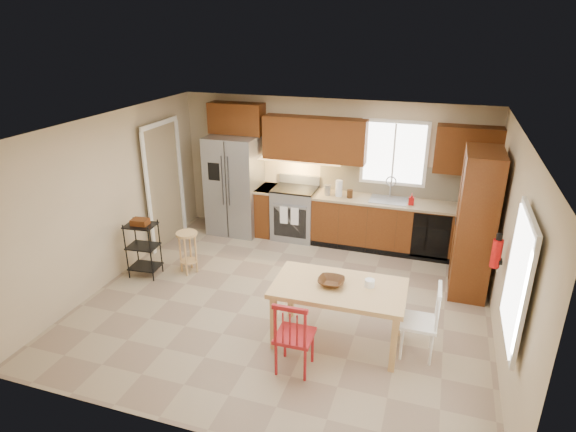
{
  "coord_description": "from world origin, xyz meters",
  "views": [
    {
      "loc": [
        1.85,
        -5.59,
        3.69
      ],
      "look_at": [
        -0.1,
        0.4,
        1.15
      ],
      "focal_mm": 30.0,
      "sensor_mm": 36.0,
      "label": 1
    }
  ],
  "objects_px": {
    "fire_extinguisher": "(496,253)",
    "bar_stool": "(188,252)",
    "chair_white": "(419,321)",
    "table_jar": "(370,285)",
    "soap_bottle": "(412,199)",
    "pantry": "(475,223)",
    "chair_red": "(295,334)",
    "utility_cart": "(143,249)",
    "range_stove": "(295,213)",
    "table_bowl": "(331,285)",
    "refrigerator": "(235,185)",
    "dining_table": "(338,315)"
  },
  "relations": [
    {
      "from": "bar_stool",
      "to": "chair_red",
      "type": "bearing_deg",
      "value": -51.95
    },
    {
      "from": "chair_red",
      "to": "table_jar",
      "type": "xyz_separation_m",
      "value": [
        0.69,
        0.75,
        0.34
      ]
    },
    {
      "from": "refrigerator",
      "to": "dining_table",
      "type": "distance_m",
      "value": 3.84
    },
    {
      "from": "pantry",
      "to": "utility_cart",
      "type": "relative_size",
      "value": 2.34
    },
    {
      "from": "pantry",
      "to": "chair_red",
      "type": "relative_size",
      "value": 2.27
    },
    {
      "from": "chair_white",
      "to": "bar_stool",
      "type": "relative_size",
      "value": 1.36
    },
    {
      "from": "soap_bottle",
      "to": "pantry",
      "type": "distance_m",
      "value": 1.31
    },
    {
      "from": "chair_white",
      "to": "bar_stool",
      "type": "bearing_deg",
      "value": 73.65
    },
    {
      "from": "table_bowl",
      "to": "table_jar",
      "type": "height_order",
      "value": "table_jar"
    },
    {
      "from": "fire_extinguisher",
      "to": "utility_cart",
      "type": "xyz_separation_m",
      "value": [
        -4.97,
        -0.08,
        -0.65
      ]
    },
    {
      "from": "soap_bottle",
      "to": "chair_white",
      "type": "distance_m",
      "value": 2.79
    },
    {
      "from": "chair_red",
      "to": "refrigerator",
      "type": "bearing_deg",
      "value": 122.01
    },
    {
      "from": "soap_bottle",
      "to": "table_bowl",
      "type": "bearing_deg",
      "value": -104.12
    },
    {
      "from": "refrigerator",
      "to": "utility_cart",
      "type": "height_order",
      "value": "refrigerator"
    },
    {
      "from": "soap_bottle",
      "to": "chair_red",
      "type": "distance_m",
      "value": 3.58
    },
    {
      "from": "pantry",
      "to": "table_bowl",
      "type": "bearing_deg",
      "value": -131.45
    },
    {
      "from": "pantry",
      "to": "table_bowl",
      "type": "xyz_separation_m",
      "value": [
        -1.64,
        -1.86,
        -0.27
      ]
    },
    {
      "from": "refrigerator",
      "to": "utility_cart",
      "type": "distance_m",
      "value": 2.2
    },
    {
      "from": "dining_table",
      "to": "chair_white",
      "type": "xyz_separation_m",
      "value": [
        0.95,
        0.05,
        0.08
      ]
    },
    {
      "from": "pantry",
      "to": "bar_stool",
      "type": "height_order",
      "value": "pantry"
    },
    {
      "from": "chair_red",
      "to": "bar_stool",
      "type": "bearing_deg",
      "value": 142.55
    },
    {
      "from": "refrigerator",
      "to": "utility_cart",
      "type": "xyz_separation_m",
      "value": [
        -0.64,
        -2.06,
        -0.46
      ]
    },
    {
      "from": "chair_red",
      "to": "soap_bottle",
      "type": "bearing_deg",
      "value": 73.49
    },
    {
      "from": "chair_red",
      "to": "chair_white",
      "type": "height_order",
      "value": "same"
    },
    {
      "from": "table_bowl",
      "to": "refrigerator",
      "type": "bearing_deg",
      "value": 131.73
    },
    {
      "from": "range_stove",
      "to": "table_bowl",
      "type": "relative_size",
      "value": 2.89
    },
    {
      "from": "table_jar",
      "to": "utility_cart",
      "type": "xyz_separation_m",
      "value": [
        -3.57,
        0.63,
        -0.36
      ]
    },
    {
      "from": "pantry",
      "to": "chair_white",
      "type": "xyz_separation_m",
      "value": [
        -0.6,
        -1.81,
        -0.59
      ]
    },
    {
      "from": "dining_table",
      "to": "chair_white",
      "type": "relative_size",
      "value": 1.7
    },
    {
      "from": "chair_white",
      "to": "table_jar",
      "type": "xyz_separation_m",
      "value": [
        -0.61,
        0.05,
        0.34
      ]
    },
    {
      "from": "chair_red",
      "to": "utility_cart",
      "type": "relative_size",
      "value": 1.03
    },
    {
      "from": "dining_table",
      "to": "chair_white",
      "type": "bearing_deg",
      "value": 2.0
    },
    {
      "from": "soap_bottle",
      "to": "dining_table",
      "type": "xyz_separation_m",
      "value": [
        -0.6,
        -2.76,
        -0.61
      ]
    },
    {
      "from": "chair_red",
      "to": "bar_stool",
      "type": "height_order",
      "value": "chair_red"
    },
    {
      "from": "soap_bottle",
      "to": "pantry",
      "type": "height_order",
      "value": "pantry"
    },
    {
      "from": "fire_extinguisher",
      "to": "bar_stool",
      "type": "height_order",
      "value": "fire_extinguisher"
    },
    {
      "from": "fire_extinguisher",
      "to": "table_jar",
      "type": "relative_size",
      "value": 2.66
    },
    {
      "from": "soap_bottle",
      "to": "table_bowl",
      "type": "relative_size",
      "value": 0.6
    },
    {
      "from": "range_stove",
      "to": "table_jar",
      "type": "relative_size",
      "value": 6.8
    },
    {
      "from": "range_stove",
      "to": "utility_cart",
      "type": "bearing_deg",
      "value": -130.21
    },
    {
      "from": "soap_bottle",
      "to": "range_stove",
      "type": "bearing_deg",
      "value": 177.6
    },
    {
      "from": "dining_table",
      "to": "chair_white",
      "type": "distance_m",
      "value": 0.95
    },
    {
      "from": "fire_extinguisher",
      "to": "table_bowl",
      "type": "xyz_separation_m",
      "value": [
        -1.84,
        -0.81,
        -0.32
      ]
    },
    {
      "from": "bar_stool",
      "to": "table_jar",
      "type": "bearing_deg",
      "value": -32.94
    },
    {
      "from": "fire_extinguisher",
      "to": "chair_red",
      "type": "distance_m",
      "value": 2.63
    },
    {
      "from": "refrigerator",
      "to": "pantry",
      "type": "xyz_separation_m",
      "value": [
        4.13,
        -0.93,
        0.14
      ]
    },
    {
      "from": "soap_bottle",
      "to": "chair_red",
      "type": "xyz_separation_m",
      "value": [
        -0.95,
        -3.41,
        -0.53
      ]
    },
    {
      "from": "table_bowl",
      "to": "bar_stool",
      "type": "height_order",
      "value": "table_bowl"
    },
    {
      "from": "chair_red",
      "to": "table_bowl",
      "type": "height_order",
      "value": "chair_red"
    },
    {
      "from": "chair_white",
      "to": "bar_stool",
      "type": "height_order",
      "value": "chair_white"
    }
  ]
}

